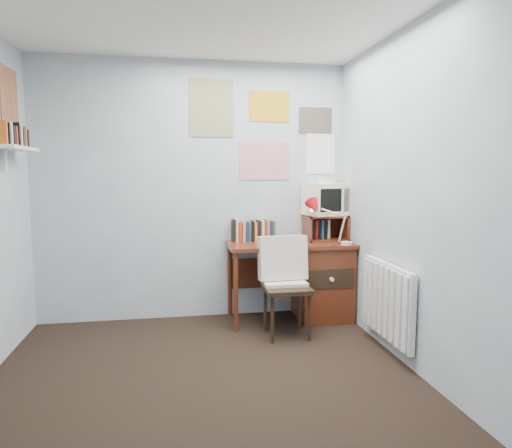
{
  "coord_description": "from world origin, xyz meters",
  "views": [
    {
      "loc": [
        -0.19,
        -2.74,
        1.44
      ],
      "look_at": [
        0.47,
        0.96,
        1.01
      ],
      "focal_mm": 32.0,
      "sensor_mm": 36.0,
      "label": 1
    }
  ],
  "objects_px": {
    "desk_chair": "(287,289)",
    "radiator": "(387,301)",
    "crt_tv": "(325,198)",
    "desk": "(316,278)",
    "wall_shelf": "(14,148)",
    "tv_riser": "(325,228)",
    "desk_lamp": "(347,225)"
  },
  "relations": [
    {
      "from": "desk_lamp",
      "to": "radiator",
      "type": "height_order",
      "value": "desk_lamp"
    },
    {
      "from": "radiator",
      "to": "wall_shelf",
      "type": "bearing_deg",
      "value": 169.11
    },
    {
      "from": "desk_chair",
      "to": "wall_shelf",
      "type": "relative_size",
      "value": 1.37
    },
    {
      "from": "desk_chair",
      "to": "crt_tv",
      "type": "distance_m",
      "value": 1.08
    },
    {
      "from": "tv_riser",
      "to": "radiator",
      "type": "distance_m",
      "value": 1.15
    },
    {
      "from": "crt_tv",
      "to": "radiator",
      "type": "height_order",
      "value": "crt_tv"
    },
    {
      "from": "desk",
      "to": "tv_riser",
      "type": "bearing_deg",
      "value": 42.96
    },
    {
      "from": "desk_lamp",
      "to": "wall_shelf",
      "type": "bearing_deg",
      "value": -157.32
    },
    {
      "from": "desk",
      "to": "tv_riser",
      "type": "height_order",
      "value": "tv_riser"
    },
    {
      "from": "radiator",
      "to": "wall_shelf",
      "type": "relative_size",
      "value": 1.29
    },
    {
      "from": "crt_tv",
      "to": "wall_shelf",
      "type": "bearing_deg",
      "value": 176.2
    },
    {
      "from": "crt_tv",
      "to": "wall_shelf",
      "type": "relative_size",
      "value": 0.59
    },
    {
      "from": "tv_riser",
      "to": "radiator",
      "type": "relative_size",
      "value": 0.5
    },
    {
      "from": "desk",
      "to": "crt_tv",
      "type": "xyz_separation_m",
      "value": [
        0.12,
        0.13,
        0.78
      ]
    },
    {
      "from": "desk_chair",
      "to": "radiator",
      "type": "xyz_separation_m",
      "value": [
        0.7,
        -0.5,
        -0.0
      ]
    },
    {
      "from": "desk",
      "to": "crt_tv",
      "type": "height_order",
      "value": "crt_tv"
    },
    {
      "from": "desk_chair",
      "to": "desk_lamp",
      "type": "bearing_deg",
      "value": 19.31
    },
    {
      "from": "desk_chair",
      "to": "radiator",
      "type": "relative_size",
      "value": 1.06
    },
    {
      "from": "desk_lamp",
      "to": "crt_tv",
      "type": "bearing_deg",
      "value": 125.36
    },
    {
      "from": "desk_lamp",
      "to": "desk_chair",
      "type": "bearing_deg",
      "value": -141.29
    },
    {
      "from": "tv_riser",
      "to": "wall_shelf",
      "type": "relative_size",
      "value": 0.65
    },
    {
      "from": "wall_shelf",
      "to": "tv_riser",
      "type": "bearing_deg",
      "value": 10.32
    },
    {
      "from": "tv_riser",
      "to": "wall_shelf",
      "type": "height_order",
      "value": "wall_shelf"
    },
    {
      "from": "desk_chair",
      "to": "radiator",
      "type": "distance_m",
      "value": 0.86
    },
    {
      "from": "tv_riser",
      "to": "wall_shelf",
      "type": "distance_m",
      "value": 2.83
    },
    {
      "from": "desk",
      "to": "crt_tv",
      "type": "distance_m",
      "value": 0.8
    },
    {
      "from": "desk_chair",
      "to": "crt_tv",
      "type": "relative_size",
      "value": 2.33
    },
    {
      "from": "desk_chair",
      "to": "radiator",
      "type": "height_order",
      "value": "desk_chair"
    },
    {
      "from": "wall_shelf",
      "to": "desk",
      "type": "bearing_deg",
      "value": 8.4
    },
    {
      "from": "desk",
      "to": "desk_lamp",
      "type": "height_order",
      "value": "desk_lamp"
    },
    {
      "from": "desk_chair",
      "to": "crt_tv",
      "type": "height_order",
      "value": "crt_tv"
    },
    {
      "from": "desk_lamp",
      "to": "crt_tv",
      "type": "xyz_separation_m",
      "value": [
        -0.1,
        0.34,
        0.23
      ]
    }
  ]
}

